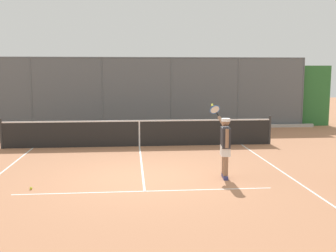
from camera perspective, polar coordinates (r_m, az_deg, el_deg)
ground_plane at (r=10.49m, az=-3.53°, el=-7.32°), size 60.00×60.00×0.00m
court_line_markings at (r=9.15m, az=-3.27°, el=-9.56°), size 7.65×10.21×0.01m
fence_backdrop at (r=19.82m, az=-4.39°, el=4.16°), size 19.20×1.37×3.37m
tennis_net at (r=14.73m, az=-4.06°, el=-0.97°), size 9.83×0.09×1.07m
tennis_player at (r=10.40m, az=8.04°, el=-2.48°), size 0.40×1.35×1.84m
tennis_ball_near_net at (r=9.99m, az=-18.75°, el=-8.31°), size 0.07×0.07×0.07m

